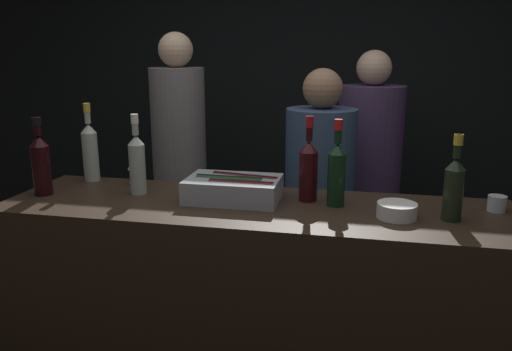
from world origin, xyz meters
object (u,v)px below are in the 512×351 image
Objects in this scene: red_wine_bottle_tall at (308,168)px; red_wine_bottle_black_foil at (41,163)px; bowl_white at (397,210)px; ice_bin_with_bottles at (235,188)px; candle_votive at (497,203)px; person_blond_tee at (368,175)px; person_grey_polo at (180,162)px; white_wine_bottle at (137,161)px; person_in_hoodie at (319,203)px; red_wine_bottle_burgundy at (337,171)px; wine_glass at (135,163)px; rose_wine_bottle at (90,149)px; champagne_bottle at (454,186)px.

red_wine_bottle_tall is 1.05× the size of red_wine_bottle_black_foil.
ice_bin_with_bottles is at bearing 171.64° from bowl_white.
red_wine_bottle_tall is at bearing -179.26° from candle_votive.
bowl_white is 1.24m from person_blond_tee.
white_wine_bottle is at bearing -165.15° from person_grey_polo.
bowl_white is 0.08× the size of person_grey_polo.
person_in_hoodie is at bearing 32.06° from red_wine_bottle_black_foil.
person_blond_tee is at bearing 40.32° from red_wine_bottle_black_foil.
red_wine_bottle_black_foil is at bearing -18.64° from person_blond_tee.
red_wine_bottle_burgundy is at bearing -83.08° from person_in_hoodie.
person_in_hoodie is at bearing 63.82° from ice_bin_with_bottles.
white_wine_bottle is at bearing -61.33° from wine_glass.
rose_wine_bottle is 0.24× the size of person_in_hoodie.
red_wine_bottle_black_foil reaches higher than ice_bin_with_bottles.
wine_glass is at bearing 170.23° from red_wine_bottle_burgundy.
rose_wine_bottle is at bearing 169.05° from bowl_white.
ice_bin_with_bottles is at bearing -119.64° from person_in_hoodie.
champagne_bottle is at bearing 44.57° from person_blond_tee.
rose_wine_bottle is at bearing 172.00° from red_wine_bottle_burgundy.
person_in_hoodie is (-0.75, 0.57, -0.22)m from candle_votive.
bowl_white is at bearing -5.55° from white_wine_bottle.
bowl_white is 1.25m from wine_glass.
bowl_white is at bearing 35.25° from person_blond_tee.
person_in_hoodie is 0.96m from person_grey_polo.
person_grey_polo reaches higher than wine_glass.
red_wine_bottle_black_foil is at bearing -106.65° from rose_wine_bottle.
red_wine_bottle_burgundy reaches higher than bowl_white.
bowl_white is 0.09× the size of person_in_hoodie.
ice_bin_with_bottles is at bearing -18.31° from wine_glass.
white_wine_bottle reaches higher than red_wine_bottle_black_foil.
candle_votive is 1.18m from person_blond_tee.
person_grey_polo reaches higher than champagne_bottle.
red_wine_bottle_black_foil is at bearing -173.74° from ice_bin_with_bottles.
champagne_bottle is 1.27m from person_blond_tee.
red_wine_bottle_tall reaches higher than champagne_bottle.
wine_glass is 0.09× the size of person_in_hoodie.
red_wine_bottle_burgundy is 1.04× the size of red_wine_bottle_black_foil.
red_wine_bottle_tall is 0.67m from person_in_hoodie.
rose_wine_bottle is at bearing 179.51° from wine_glass.
champagne_bottle is 0.18× the size of person_grey_polo.
person_blond_tee is (0.58, 1.13, -0.19)m from ice_bin_with_bottles.
candle_votive is 0.04× the size of person_grey_polo.
ice_bin_with_bottles is 1.04× the size of rose_wine_bottle.
red_wine_bottle_tall is at bearing -93.99° from person_in_hoodie.
ice_bin_with_bottles is at bearing 174.54° from champagne_bottle.
red_wine_bottle_burgundy is (0.97, -0.17, 0.05)m from wine_glass.
ice_bin_with_bottles is 0.80m from rose_wine_bottle.
red_wine_bottle_black_foil is at bearing -175.15° from candle_votive.
candle_votive is 1.85m from rose_wine_bottle.
champagne_bottle is at bearing -9.13° from rose_wine_bottle.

